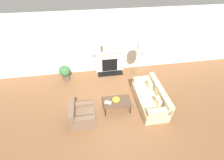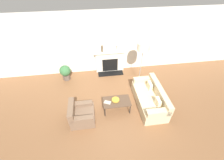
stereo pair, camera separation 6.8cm
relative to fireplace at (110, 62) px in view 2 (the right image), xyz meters
The scene contains 12 objects.
ground_plane 2.61m from the fireplace, 91.43° to the right, with size 18.00×18.00×0.00m, color brown.
wall_back 0.93m from the fireplace, 113.76° to the left, with size 18.00×0.06×2.90m.
fireplace is the anchor object (origin of this frame).
couch 2.75m from the fireplace, 62.53° to the right, with size 0.91×1.93×0.78m.
armchair_near 3.14m from the fireplace, 116.00° to the right, with size 0.83×0.83×0.76m.
coffee_table 2.53m from the fireplace, 91.74° to the right, with size 1.00×0.57×0.46m.
bowl 2.50m from the fireplace, 92.59° to the right, with size 0.28×0.28×0.07m.
book 2.59m from the fireplace, 99.24° to the right, with size 0.28×0.23×0.02m.
floor_lamp 1.99m from the fireplace, 41.43° to the right, with size 0.50×0.50×1.96m.
mantel_vase_left 0.79m from the fireplace, behind, with size 0.10×0.10×0.30m.
mantel_vase_center_left 0.80m from the fireplace, ahead, with size 0.14×0.14×0.29m.
potted_plant 2.16m from the fireplace, 169.21° to the right, with size 0.50×0.50×0.74m.
Camera 2 is at (-0.69, -3.59, 4.55)m, focal length 24.00 mm.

